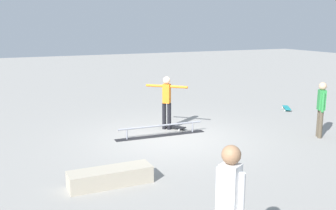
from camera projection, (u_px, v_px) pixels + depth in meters
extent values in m
plane|color=gray|center=(171.00, 138.00, 10.92)|extent=(60.00, 60.00, 0.00)
cube|color=black|center=(161.00, 136.00, 11.12)|extent=(2.68, 0.35, 0.01)
cylinder|color=gray|center=(193.00, 127.00, 11.46)|extent=(0.04, 0.04, 0.30)
cylinder|color=gray|center=(127.00, 134.00, 10.73)|extent=(0.04, 0.04, 0.30)
cylinder|color=gray|center=(161.00, 126.00, 11.06)|extent=(2.51, 0.16, 0.05)
cube|color=#B2A893|center=(110.00, 177.00, 7.70)|extent=(1.67, 0.50, 0.34)
cylinder|color=black|center=(164.00, 116.00, 11.77)|extent=(0.17, 0.17, 0.82)
cylinder|color=black|center=(169.00, 116.00, 11.72)|extent=(0.17, 0.17, 0.82)
cube|color=orange|center=(167.00, 94.00, 11.60)|extent=(0.28, 0.28, 0.58)
sphere|color=beige|center=(167.00, 80.00, 11.51)|extent=(0.22, 0.22, 0.22)
cylinder|color=orange|center=(155.00, 86.00, 11.67)|extent=(0.45, 0.42, 0.07)
cylinder|color=orange|center=(179.00, 87.00, 11.44)|extent=(0.45, 0.42, 0.07)
cube|color=black|center=(173.00, 126.00, 11.85)|extent=(0.60, 0.78, 0.02)
cylinder|color=white|center=(183.00, 128.00, 11.81)|extent=(0.05, 0.06, 0.05)
cylinder|color=white|center=(179.00, 130.00, 11.62)|extent=(0.05, 0.06, 0.05)
cylinder|color=white|center=(168.00, 126.00, 12.10)|extent=(0.05, 0.06, 0.05)
cylinder|color=white|center=(164.00, 127.00, 11.91)|extent=(0.05, 0.06, 0.05)
cube|color=white|center=(230.00, 188.00, 4.71)|extent=(0.29, 0.30, 0.62)
sphere|color=#A87A56|center=(231.00, 155.00, 4.62)|extent=(0.24, 0.24, 0.24)
cylinder|color=white|center=(241.00, 196.00, 4.63)|extent=(0.11, 0.11, 0.59)
cylinder|color=white|center=(219.00, 190.00, 4.81)|extent=(0.11, 0.11, 0.59)
cylinder|color=brown|center=(321.00, 124.00, 10.83)|extent=(0.16, 0.16, 0.80)
cylinder|color=brown|center=(319.00, 123.00, 10.99)|extent=(0.16, 0.16, 0.80)
cube|color=#2D8C42|center=(322.00, 100.00, 10.77)|extent=(0.26, 0.27, 0.56)
sphere|color=tan|center=(323.00, 86.00, 10.69)|extent=(0.22, 0.22, 0.22)
cylinder|color=#2D8C42|center=(323.00, 103.00, 10.64)|extent=(0.10, 0.10, 0.53)
cylinder|color=#2D8C42|center=(320.00, 101.00, 10.92)|extent=(0.10, 0.10, 0.53)
cube|color=teal|center=(287.00, 108.00, 14.47)|extent=(0.59, 0.79, 0.02)
cylinder|color=white|center=(282.00, 107.00, 14.76)|extent=(0.05, 0.06, 0.05)
cylinder|color=white|center=(289.00, 108.00, 14.73)|extent=(0.05, 0.06, 0.05)
cylinder|color=white|center=(285.00, 111.00, 14.23)|extent=(0.05, 0.06, 0.05)
cylinder|color=white|center=(291.00, 111.00, 14.20)|extent=(0.05, 0.06, 0.05)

